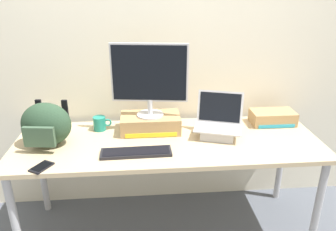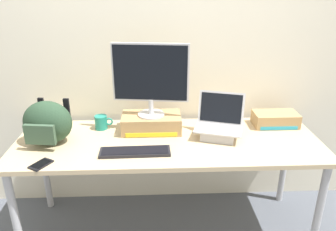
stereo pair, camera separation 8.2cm
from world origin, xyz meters
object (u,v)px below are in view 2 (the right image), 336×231
at_px(messenger_backpack, 48,122).
at_px(cell_phone, 41,164).
at_px(external_keyboard, 135,152).
at_px(open_laptop, 219,129).
at_px(desktop_monitor, 150,77).
at_px(toner_box_yellow, 151,123).
at_px(coffee_mug, 101,122).
at_px(toner_box_cyan, 275,119).

bearing_deg(messenger_backpack, cell_phone, -77.12).
bearing_deg(messenger_backpack, external_keyboard, -10.21).
bearing_deg(open_laptop, desktop_monitor, -177.55).
relative_size(open_laptop, messenger_backpack, 1.06).
bearing_deg(desktop_monitor, toner_box_yellow, 87.32).
height_order(external_keyboard, coffee_mug, coffee_mug).
distance_m(open_laptop, coffee_mug, 0.84).
bearing_deg(external_keyboard, toner_box_yellow, 72.13).
bearing_deg(toner_box_cyan, toner_box_yellow, -177.18).
bearing_deg(cell_phone, messenger_backpack, 126.64).
height_order(toner_box_yellow, coffee_mug, toner_box_yellow).
distance_m(desktop_monitor, cell_phone, 0.88).
relative_size(cell_phone, toner_box_cyan, 0.48).
relative_size(desktop_monitor, external_keyboard, 1.18).
bearing_deg(coffee_mug, toner_box_yellow, -6.32).
relative_size(external_keyboard, messenger_backpack, 1.28).
xyz_separation_m(desktop_monitor, coffee_mug, (-0.36, 0.04, -0.34)).
bearing_deg(coffee_mug, messenger_backpack, -147.30).
relative_size(toner_box_yellow, coffee_mug, 3.20).
distance_m(messenger_backpack, coffee_mug, 0.38).
xyz_separation_m(toner_box_yellow, coffee_mug, (-0.36, 0.04, -0.01)).
height_order(desktop_monitor, messenger_backpack, desktop_monitor).
bearing_deg(messenger_backpack, coffee_mug, 39.82).
height_order(desktop_monitor, external_keyboard, desktop_monitor).
relative_size(toner_box_yellow, open_laptop, 1.14).
bearing_deg(messenger_backpack, toner_box_cyan, 14.51).
bearing_deg(open_laptop, toner_box_cyan, 38.15).
relative_size(open_laptop, external_keyboard, 0.83).
height_order(coffee_mug, toner_box_cyan, same).
height_order(desktop_monitor, cell_phone, desktop_monitor).
relative_size(open_laptop, cell_phone, 2.42).
height_order(cell_phone, toner_box_cyan, toner_box_cyan).
bearing_deg(coffee_mug, desktop_monitor, -6.50).
relative_size(messenger_backpack, toner_box_cyan, 1.08).
relative_size(open_laptop, toner_box_cyan, 1.15).
xyz_separation_m(messenger_backpack, coffee_mug, (0.31, 0.20, -0.09)).
bearing_deg(toner_box_yellow, desktop_monitor, -100.17).
distance_m(toner_box_yellow, toner_box_cyan, 0.92).
bearing_deg(toner_box_yellow, coffee_mug, 173.68).
xyz_separation_m(external_keyboard, toner_box_cyan, (1.02, 0.39, 0.04)).
relative_size(messenger_backpack, cell_phone, 2.28).
height_order(desktop_monitor, toner_box_cyan, desktop_monitor).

